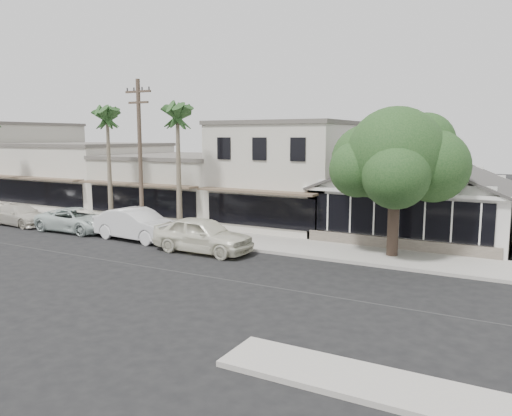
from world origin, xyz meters
The scene contains 15 objects.
ground centered at (0.00, 0.00, 0.00)m, with size 140.00×140.00×0.00m, color black.
sidewalk_north centered at (-8.00, 6.75, 0.07)m, with size 90.00×3.50×0.15m, color #9E9991.
corner_shop centered at (5.00, 12.47, 2.62)m, with size 10.40×8.60×5.10m.
row_building_near centered at (-3.00, 13.50, 3.25)m, with size 8.00×10.00×6.50m, color beige.
row_building_midnear centered at (-12.00, 13.50, 2.10)m, with size 10.00×10.00×4.20m, color beige.
row_building_midfar centered at (-22.50, 13.50, 2.50)m, with size 11.00×10.00×5.00m, color beige.
row_building_far centered at (-33.50, 13.50, 3.40)m, with size 11.00×10.00×6.80m, color beige.
utility_pole centered at (-9.00, 5.20, 4.79)m, with size 1.80×0.24×9.00m.
car_0 centered at (-3.58, 3.57, 0.90)m, with size 2.12×5.27×1.80m, color silver.
car_1 centered at (-8.58, 4.29, 0.89)m, with size 1.89×5.41×1.78m, color silver.
car_2 centered at (-13.58, 4.39, 0.73)m, with size 2.41×5.22×1.45m, color silver.
car_3 centered at (-18.58, 4.17, 0.68)m, with size 1.91×4.70×1.36m, color beige.
shade_tree centered at (5.03, 7.16, 4.74)m, with size 6.49×5.87×7.20m.
palm_east centered at (-7.03, 6.19, 6.91)m, with size 2.57×2.57×8.05m.
palm_mid centered at (-12.51, 6.24, 6.88)m, with size 2.86×2.86×7.99m.
Camera 1 is at (10.67, -16.68, 5.79)m, focal length 35.00 mm.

